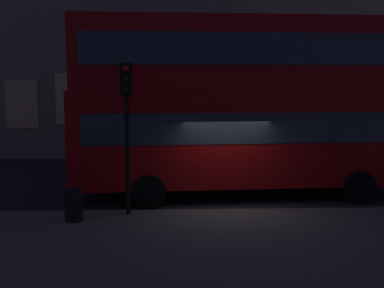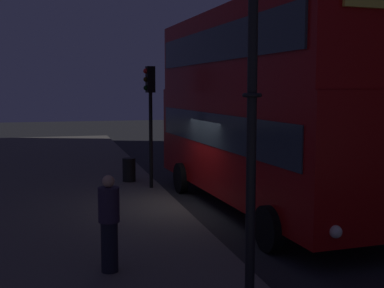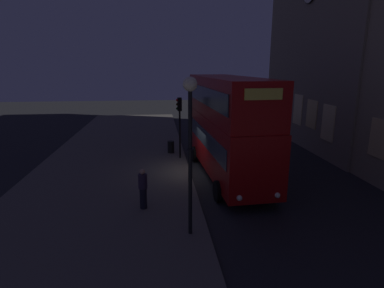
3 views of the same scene
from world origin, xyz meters
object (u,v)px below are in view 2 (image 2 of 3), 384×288
at_px(pedestrian, 109,223).
at_px(litter_bin, 129,170).
at_px(street_lamp, 253,33).
at_px(double_decker_bus, 256,100).
at_px(traffic_light_near_kerb, 150,101).

relative_size(pedestrian, litter_bin, 2.13).
height_order(street_lamp, litter_bin, street_lamp).
distance_m(double_decker_bus, street_lamp, 7.07).
xyz_separation_m(double_decker_bus, pedestrian, (4.16, -4.48, -2.06)).
bearing_deg(pedestrian, traffic_light_near_kerb, -60.90).
xyz_separation_m(pedestrian, litter_bin, (-8.74, 1.56, -0.49)).
height_order(pedestrian, litter_bin, pedestrian).
distance_m(traffic_light_near_kerb, street_lamp, 9.76).
bearing_deg(litter_bin, traffic_light_near_kerb, 21.72).
bearing_deg(pedestrian, litter_bin, -55.21).
bearing_deg(street_lamp, double_decker_bus, 157.31).
bearing_deg(street_lamp, litter_bin, -178.82).
bearing_deg(street_lamp, pedestrian, -141.92).
height_order(traffic_light_near_kerb, pedestrian, traffic_light_near_kerb).
distance_m(pedestrian, litter_bin, 8.90).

